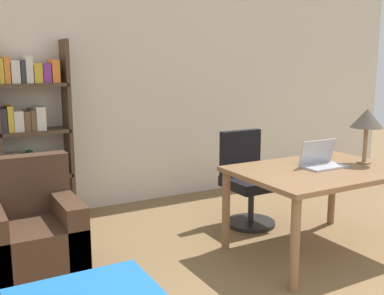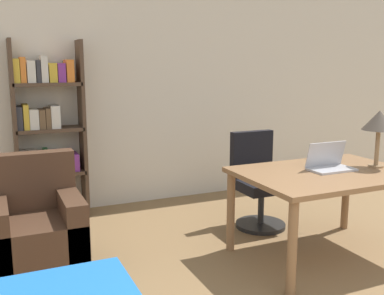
{
  "view_description": "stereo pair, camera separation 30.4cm",
  "coord_description": "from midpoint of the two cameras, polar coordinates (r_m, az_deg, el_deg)",
  "views": [
    {
      "loc": [
        -2.0,
        -0.28,
        1.6
      ],
      "look_at": [
        -0.38,
        2.6,
        0.99
      ],
      "focal_mm": 42.0,
      "sensor_mm": 36.0,
      "label": 1
    },
    {
      "loc": [
        -1.73,
        -0.42,
        1.6
      ],
      "look_at": [
        -0.38,
        2.6,
        0.99
      ],
      "focal_mm": 42.0,
      "sensor_mm": 36.0,
      "label": 2
    }
  ],
  "objects": [
    {
      "name": "armchair",
      "position": [
        3.72,
        -22.03,
        -10.67
      ],
      "size": [
        0.7,
        0.7,
        0.9
      ],
      "color": "#472D1E",
      "rests_on": "ground_plane"
    },
    {
      "name": "office_chair",
      "position": [
        4.55,
        5.17,
        -4.28
      ],
      "size": [
        0.49,
        0.49,
        0.94
      ],
      "color": "black",
      "rests_on": "ground_plane"
    },
    {
      "name": "bookshelf",
      "position": [
        4.79,
        -21.55,
        0.83
      ],
      "size": [
        0.7,
        0.28,
        1.85
      ],
      "color": "#4C3828",
      "rests_on": "ground_plane"
    },
    {
      "name": "table_lamp",
      "position": [
        4.14,
        19.41,
        3.33
      ],
      "size": [
        0.28,
        0.28,
        0.48
      ],
      "color": "olive",
      "rests_on": "desk"
    },
    {
      "name": "desk",
      "position": [
        3.9,
        13.65,
        -3.97
      ],
      "size": [
        1.4,
        0.99,
        0.74
      ],
      "color": "olive",
      "rests_on": "ground_plane"
    },
    {
      "name": "laptop",
      "position": [
        3.94,
        14.03,
        -1.7
      ],
      "size": [
        0.38,
        0.22,
        0.23
      ],
      "color": "#B2B2B7",
      "rests_on": "desk"
    },
    {
      "name": "wall_back",
      "position": [
        5.23,
        -8.49,
        7.67
      ],
      "size": [
        8.0,
        0.06,
        2.7
      ],
      "color": "beige",
      "rests_on": "ground_plane"
    }
  ]
}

